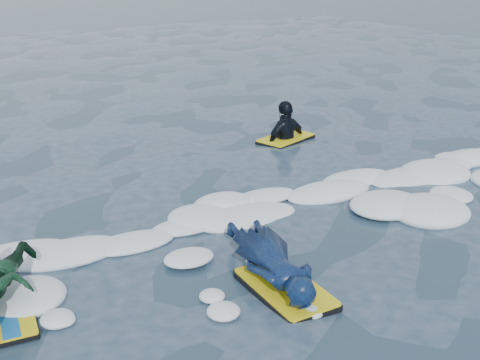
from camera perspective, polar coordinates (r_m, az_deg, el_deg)
name	(u,v)px	position (r m, az deg, el deg)	size (l,w,h in m)	color
ground	(322,258)	(6.83, 7.82, -7.30)	(120.00, 120.00, 0.00)	#1A303F
foam_band	(275,223)	(7.60, 3.38, -4.05)	(12.00, 3.10, 0.30)	white
prone_woman_unit	(274,264)	(6.20, 3.28, -7.91)	(0.83, 1.75, 0.44)	black
prone_child_unit	(2,288)	(6.15, -21.60, -9.46)	(1.06, 1.41, 0.50)	black
waiting_rider_unit	(286,144)	(10.81, 4.35, 3.43)	(1.20, 0.93, 1.59)	black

